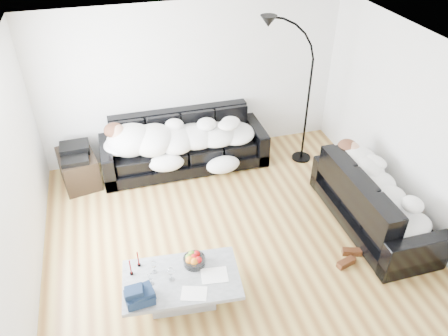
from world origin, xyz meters
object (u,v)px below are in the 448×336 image
object	(u,v)px
sleeper_back	(184,133)
wine_glass_b	(151,279)
sofa_right	(375,199)
sleeper_right	(378,187)
floor_lamp	(308,101)
sofa_back	(184,143)
stereo	(75,151)
fruit_bowl	(194,259)
shoes	(349,257)
coffee_table	(182,289)
candle_left	(130,268)
wine_glass_a	(154,267)
candle_right	(138,259)
av_cabinet	(79,169)
wine_glass_c	(171,274)

from	to	relation	value
sleeper_back	wine_glass_b	world-z (taller)	sleeper_back
sofa_right	sleeper_back	distance (m)	3.09
sleeper_right	floor_lamp	size ratio (longest dim) A/B	0.81
sofa_back	stereo	xyz separation A→B (m)	(-1.72, -0.03, 0.15)
fruit_bowl	shoes	bearing A→B (deg)	-3.80
coffee_table	floor_lamp	bearing A→B (deg)	42.90
wine_glass_b	sofa_back	bearing A→B (deg)	71.26
candle_left	wine_glass_a	bearing A→B (deg)	-8.88
candle_right	sofa_back	bearing A→B (deg)	67.02
sleeper_right	stereo	size ratio (longest dim) A/B	4.09
sofa_right	wine_glass_b	size ratio (longest dim) A/B	13.48
sleeper_right	wine_glass_b	distance (m)	3.24
coffee_table	stereo	world-z (taller)	stereo
sofa_back	coffee_table	distance (m)	2.83
wine_glass_a	shoes	bearing A→B (deg)	-3.12
coffee_table	shoes	world-z (taller)	coffee_table
wine_glass_a	av_cabinet	world-z (taller)	wine_glass_a
candle_left	shoes	world-z (taller)	candle_left
shoes	floor_lamp	distance (m)	2.62
fruit_bowl	floor_lamp	bearing A→B (deg)	43.03
sofa_right	candle_left	bearing A→B (deg)	96.62
sofa_back	wine_glass_c	bearing A→B (deg)	-104.38
sleeper_back	coffee_table	world-z (taller)	sleeper_back
sofa_right	stereo	bearing A→B (deg)	61.83
coffee_table	av_cabinet	size ratio (longest dim) A/B	1.73
fruit_bowl	sofa_right	bearing A→B (deg)	9.29
wine_glass_c	candle_left	size ratio (longest dim) A/B	0.85
shoes	sofa_right	bearing A→B (deg)	37.26
wine_glass_b	floor_lamp	bearing A→B (deg)	39.33
sofa_right	coffee_table	world-z (taller)	sofa_right
wine_glass_a	wine_glass_b	size ratio (longest dim) A/B	1.08
floor_lamp	candle_right	bearing A→B (deg)	-146.20
fruit_bowl	candle_left	distance (m)	0.73
wine_glass_b	candle_left	world-z (taller)	candle_left
sofa_right	shoes	distance (m)	0.94
sofa_back	av_cabinet	distance (m)	1.73
sofa_back	floor_lamp	distance (m)	2.13
sleeper_right	fruit_bowl	size ratio (longest dim) A/B	6.99
sofa_right	fruit_bowl	size ratio (longest dim) A/B	8.15
stereo	candle_right	bearing A→B (deg)	-75.73
sleeper_back	stereo	distance (m)	1.72
candle_right	av_cabinet	size ratio (longest dim) A/B	0.28
stereo	floor_lamp	size ratio (longest dim) A/B	0.20
wine_glass_c	stereo	world-z (taller)	stereo
candle_left	sofa_right	bearing A→B (deg)	6.62
coffee_table	wine_glass_a	distance (m)	0.43
sofa_back	shoes	bearing A→B (deg)	-59.50
av_cabinet	stereo	distance (m)	0.33
wine_glass_a	wine_glass_c	xyz separation A→B (m)	(0.17, -0.17, 0.01)
sleeper_right	coffee_table	world-z (taller)	sleeper_right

